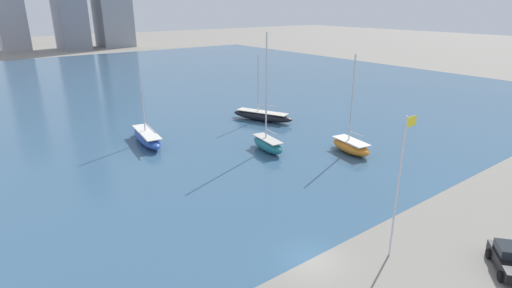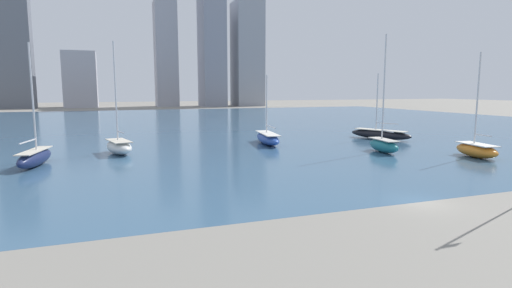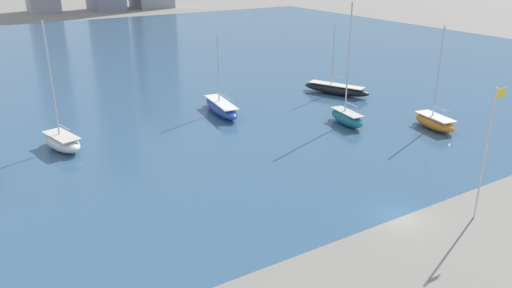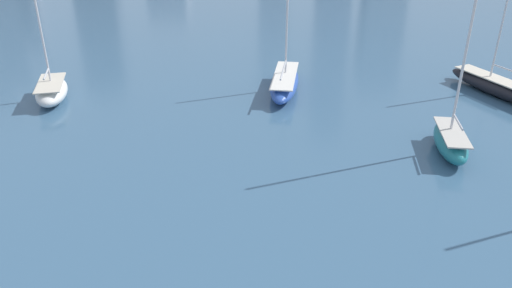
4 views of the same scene
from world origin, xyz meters
The scene contains 9 objects.
ground_plane centered at (0.00, 0.00, 0.00)m, with size 500.00×500.00×0.00m, color gray.
harbor_water centered at (0.00, 70.00, 0.00)m, with size 180.00×140.00×0.00m.
distant_city_skyline centered at (-30.24, 168.49, 25.36)m, with size 156.75×24.94×66.36m.
sailboat_teal centered at (11.98, 19.78, 1.02)m, with size 2.77×6.33×14.72m.
sailboat_orange centered at (19.94, 12.99, 0.91)m, with size 3.56×6.57×12.20m.
sailboat_white centered at (-19.64, 29.72, 0.97)m, with size 3.98×6.76×13.71m.
sailboat_black centered at (20.10, 31.24, 0.83)m, with size 6.34×10.40×10.43m.
sailboat_navy centered at (-28.03, 24.33, 0.97)m, with size 3.25×8.09×12.68m.
sailboat_blue centered at (0.97, 31.96, 0.88)m, with size 3.78×9.98×9.97m.
Camera 2 is at (-20.19, -21.89, 7.93)m, focal length 28.00 mm.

